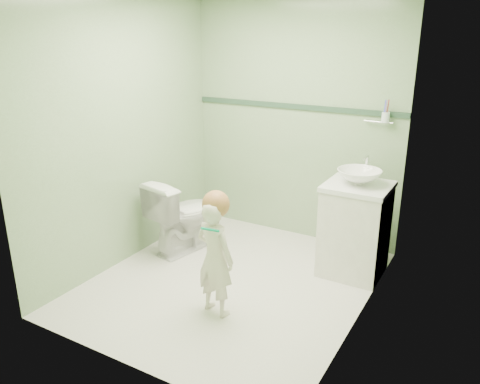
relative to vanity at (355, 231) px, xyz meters
The scene contains 12 objects.
ground 1.16m from the vanity, 140.19° to the right, with size 2.50×2.50×0.00m, color white.
room_shell 1.35m from the vanity, 140.19° to the right, with size 2.50×2.54×2.40m.
trim_stripe 1.38m from the vanity, 147.36° to the left, with size 2.20×0.02×0.05m, color #2C4936.
vanity is the anchor object (origin of this frame).
counter 0.41m from the vanity, ahead, with size 0.54×0.52×0.04m, color white.
basin 0.49m from the vanity, ahead, with size 0.37×0.37×0.13m, color white.
faucet 0.60m from the vanity, 90.00° to the left, with size 0.03×0.13×0.18m.
cup_holder 1.05m from the vanity, 83.76° to the left, with size 0.26×0.07×0.21m.
toilet 1.62m from the vanity, 167.19° to the right, with size 0.41×0.72×0.73m, color white.
toddler 1.35m from the vanity, 122.15° to the right, with size 0.33×0.22×0.91m, color beige.
hair_cap 1.41m from the vanity, 122.72° to the right, with size 0.20×0.20×0.20m, color #A26A39.
teal_toothbrush 1.48m from the vanity, 117.54° to the right, with size 0.11×0.14×0.08m.
Camera 1 is at (1.87, -3.10, 2.06)m, focal length 35.48 mm.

